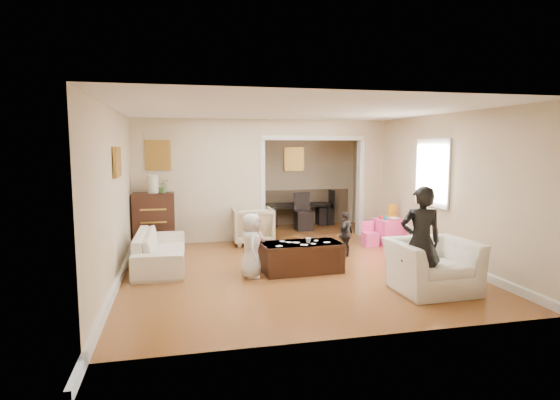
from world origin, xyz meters
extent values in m
plane|color=#995327|center=(0.00, 0.00, 0.00)|extent=(7.00, 7.00, 0.00)
cube|color=tan|center=(-1.38, 1.80, 1.30)|extent=(2.75, 0.18, 2.60)
cube|color=tan|center=(2.48, 1.80, 1.30)|extent=(0.55, 0.18, 2.60)
cube|color=tan|center=(1.10, 1.80, 2.42)|extent=(2.22, 0.18, 0.35)
cube|color=white|center=(2.73, -0.40, 1.55)|extent=(0.03, 0.95, 1.10)
cube|color=brown|center=(-2.20, 1.70, 1.85)|extent=(0.45, 0.03, 0.55)
cube|color=brown|center=(-2.71, -0.60, 1.80)|extent=(0.03, 0.55, 0.40)
cube|color=brown|center=(1.10, 3.44, 1.70)|extent=(0.45, 0.03, 0.55)
imported|color=white|center=(-2.14, -0.04, 0.30)|extent=(0.83, 2.04, 0.59)
imported|color=tan|center=(-0.32, 1.38, 0.38)|extent=(0.84, 0.87, 0.77)
imported|color=white|center=(1.64, -2.27, 0.36)|extent=(1.13, 1.00, 0.72)
cube|color=#361B10|center=(-2.31, 1.44, 0.55)|extent=(0.80, 0.45, 1.11)
cylinder|color=beige|center=(-2.31, 1.44, 1.29)|extent=(0.22, 0.22, 0.36)
imported|color=#497634|center=(-2.11, 1.44, 1.24)|extent=(0.24, 0.21, 0.27)
cube|color=#351D11|center=(0.11, -0.90, 0.24)|extent=(1.31, 0.72, 0.48)
imported|color=silver|center=(0.21, -0.95, 0.52)|extent=(0.10, 0.10, 0.09)
cube|color=#FA418B|center=(2.43, 0.70, 0.26)|extent=(0.63, 0.63, 0.52)
cube|color=yellow|center=(2.55, 0.80, 0.67)|extent=(0.21, 0.10, 0.30)
cylinder|color=teal|center=(2.33, 0.65, 0.56)|extent=(0.08, 0.08, 0.08)
cube|color=red|center=(2.31, 0.82, 0.55)|extent=(0.10, 0.09, 0.05)
imported|color=white|center=(2.48, 0.58, 0.55)|extent=(0.25, 0.25, 0.05)
imported|color=black|center=(1.14, 3.28, 0.29)|extent=(1.74, 1.12, 0.58)
imported|color=black|center=(1.34, -2.44, 0.76)|extent=(0.61, 0.46, 1.52)
imported|color=silver|center=(-0.74, -1.05, 0.50)|extent=(0.37, 0.52, 1.01)
imported|color=#CC7F8A|center=(-0.59, -0.60, 0.44)|extent=(0.48, 0.53, 0.88)
imported|color=black|center=(1.16, -0.15, 0.42)|extent=(0.50, 0.49, 0.84)
cube|color=white|center=(0.39, -0.80, 0.48)|extent=(0.10, 0.10, 0.00)
cube|color=white|center=(0.03, -0.87, 0.48)|extent=(0.13, 0.13, 0.00)
cube|color=white|center=(-0.17, -0.72, 0.48)|extent=(0.10, 0.11, 0.00)
cube|color=white|center=(0.52, -0.97, 0.48)|extent=(0.11, 0.09, 0.00)
cube|color=white|center=(0.27, -1.02, 0.48)|extent=(0.09, 0.10, 0.00)
cube|color=white|center=(0.10, -1.07, 0.48)|extent=(0.14, 0.13, 0.00)
cube|color=white|center=(-0.30, -1.07, 0.48)|extent=(0.12, 0.11, 0.00)
cube|color=white|center=(-0.09, -0.83, 0.48)|extent=(0.11, 0.11, 0.00)
camera|label=1|loc=(-1.83, -7.85, 2.05)|focal=29.07mm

